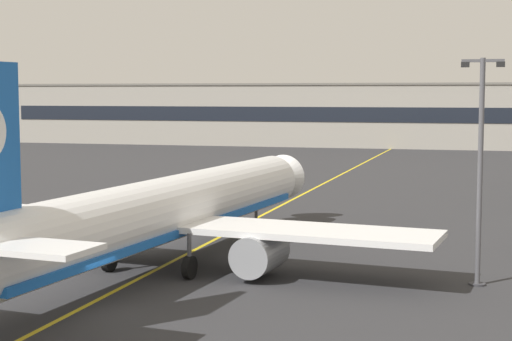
% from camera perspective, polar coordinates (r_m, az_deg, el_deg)
% --- Properties ---
extents(ground_plane, '(400.00, 400.00, 0.00)m').
position_cam_1_polar(ground_plane, '(40.16, -11.26, -9.62)').
color(ground_plane, '#2D2D30').
extents(taxiway_centreline, '(5.42, 179.94, 0.01)m').
position_cam_1_polar(taxiway_centreline, '(67.81, -0.02, -3.35)').
color(taxiway_centreline, yellow).
rests_on(taxiway_centreline, ground).
extents(airliner_foreground, '(32.35, 41.49, 11.65)m').
position_cam_1_polar(airliner_foreground, '(48.42, -6.46, -2.90)').
color(airliner_foreground, white).
rests_on(airliner_foreground, ground).
extents(apron_lamp_post, '(2.24, 0.90, 12.19)m').
position_cam_1_polar(apron_lamp_post, '(45.26, 15.33, 0.22)').
color(apron_lamp_post, '#515156').
rests_on(apron_lamp_post, ground).
extents(safety_cone_by_nose_gear, '(0.44, 0.44, 0.55)m').
position_cam_1_polar(safety_cone_by_nose_gear, '(63.31, -0.59, -3.75)').
color(safety_cone_by_nose_gear, orange).
rests_on(safety_cone_by_nose_gear, ground).
extents(terminal_building, '(151.39, 12.40, 12.21)m').
position_cam_1_polar(terminal_building, '(159.72, 8.17, 3.85)').
color(terminal_building, '#9E998E').
rests_on(terminal_building, ground).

